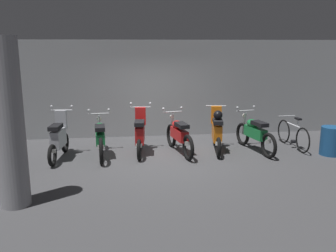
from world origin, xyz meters
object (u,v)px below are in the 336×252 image
Objects in this scene: motorbike_slot_5 at (255,133)px; support_pillar at (9,124)px; trash_bin at (331,141)px; motorbike_slot_0 at (59,138)px; motorbike_slot_3 at (179,135)px; motorbike_slot_4 at (217,131)px; motorbike_slot_2 at (140,134)px; bicycle at (293,135)px; motorbike_slot_1 at (100,137)px.

support_pillar reaches higher than motorbike_slot_5.
trash_bin is (7.28, 2.14, -1.11)m from support_pillar.
motorbike_slot_0 is 0.87× the size of motorbike_slot_3.
motorbike_slot_4 is 0.57× the size of support_pillar.
motorbike_slot_2 reaches higher than motorbike_slot_4.
motorbike_slot_3 is at bearing 170.17° from trash_bin.
motorbike_slot_3 is 0.65× the size of support_pillar.
motorbike_slot_4 is 0.97× the size of bicycle.
motorbike_slot_1 is at bearing 64.20° from support_pillar.
trash_bin is (3.89, -0.67, -0.12)m from motorbike_slot_3.
motorbike_slot_5 is at bearing -6.32° from motorbike_slot_4.
motorbike_slot_4 is (2.04, -0.08, 0.04)m from motorbike_slot_2.
motorbike_slot_1 is 1.13× the size of bicycle.
motorbike_slot_4 is at bearing 32.79° from support_pillar.
bicycle is at bearing 130.45° from trash_bin.
motorbike_slot_2 is 1.02m from motorbike_slot_3.
trash_bin is at bearing -17.79° from motorbike_slot_5.
motorbike_slot_2 is 4.24m from bicycle.
trash_bin is (0.66, -0.78, 0.01)m from bicycle.
motorbike_slot_2 is at bearing 7.94° from motorbike_slot_1.
motorbike_slot_2 is at bearing 179.87° from bicycle.
support_pillar reaches higher than motorbike_slot_2.
support_pillar is (-6.61, -2.92, 1.12)m from bicycle.
bicycle is (2.19, 0.07, -0.20)m from motorbike_slot_4.
support_pillar is 7.67m from trash_bin.
motorbike_slot_0 reaches higher than trash_bin.
motorbike_slot_3 is (2.04, 0.03, 0.00)m from motorbike_slot_1.
motorbike_slot_0 is at bearing -176.32° from motorbike_slot_1.
bicycle is at bearing 1.87° from motorbike_slot_3.
support_pillar reaches higher than motorbike_slot_1.
motorbike_slot_0 is 2.90m from support_pillar.
bicycle is at bearing 23.84° from support_pillar.
motorbike_slot_3 is 1.00× the size of motorbike_slot_5.
motorbike_slot_4 is at bearing 1.72° from motorbike_slot_3.
motorbike_slot_4 is 2.25× the size of trash_bin.
motorbike_slot_1 is 5.27m from bicycle.
motorbike_slot_1 reaches higher than bicycle.
bicycle is (3.22, 0.11, -0.13)m from motorbike_slot_3.
motorbike_slot_3 is at bearing 1.76° from motorbike_slot_0.
bicycle is (4.24, -0.01, -0.17)m from motorbike_slot_2.
support_pillar reaches higher than motorbike_slot_3.
motorbike_slot_2 is 0.57× the size of support_pillar.
motorbike_slot_1 and motorbike_slot_3 have the same top height.
motorbike_slot_4 is 1.02m from motorbike_slot_5.
motorbike_slot_0 is 0.86× the size of motorbike_slot_1.
trash_bin is at bearing -9.83° from motorbike_slot_3.
motorbike_slot_0 is at bearing -178.24° from motorbike_slot_3.
motorbike_slot_5 is at bearing -2.28° from motorbike_slot_3.
bicycle is at bearing 8.97° from motorbike_slot_5.
bicycle is (6.28, 0.20, -0.17)m from motorbike_slot_0.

